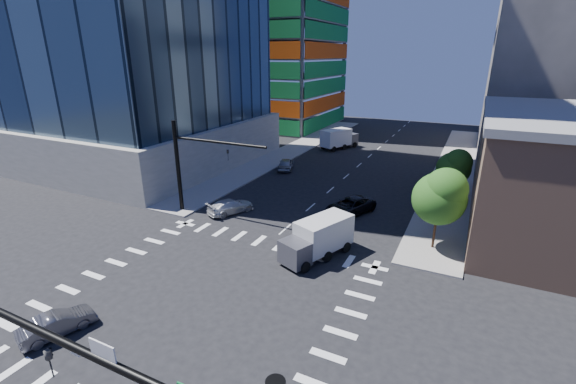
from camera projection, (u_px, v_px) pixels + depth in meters
The scene contains 14 objects.
ground at pixel (203, 301), 24.87m from camera, with size 160.00×160.00×0.00m, color black.
road_markings at pixel (203, 301), 24.87m from camera, with size 20.00×20.00×0.01m, color silver.
sidewalk_ne at pixel (455, 168), 53.54m from camera, with size 5.00×60.00×0.15m, color gray.
sidewalk_nw at pixel (293, 150), 63.86m from camera, with size 5.00×60.00×0.15m, color gray.
construction_building at pixel (274, 6), 80.30m from camera, with size 25.16×34.50×70.60m.
signal_mast_nw at pixel (189, 160), 36.88m from camera, with size 10.20×0.40×9.00m.
tree_south at pixel (441, 196), 29.85m from camera, with size 4.16×4.16×6.82m.
tree_north at pixel (455, 167), 40.11m from camera, with size 3.54×3.52×5.78m.
car_nb_far at pixel (350, 206), 38.26m from camera, with size 2.65×5.74×1.60m, color black.
car_sb_near at pixel (231, 206), 38.52m from camera, with size 1.95×4.80×1.39m, color silver.
car_sb_mid at pixel (286, 164), 52.99m from camera, with size 1.90×4.71×1.61m, color #9A9CA1.
car_sb_cross at pixel (57, 324), 21.74m from camera, with size 1.38×3.95×1.30m, color #535258.
box_truck_near at pixel (315, 242), 29.80m from camera, with size 4.42×6.24×3.01m.
box_truck_far at pixel (340, 140), 64.84m from camera, with size 5.09×6.85×3.31m.
Camera 1 is at (14.20, -16.49, 15.01)m, focal length 24.00 mm.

